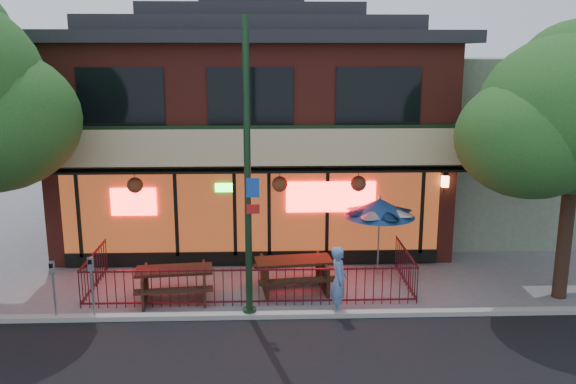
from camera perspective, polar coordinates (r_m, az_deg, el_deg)
name	(u,v)px	position (r m, az deg, el deg)	size (l,w,h in m)	color
ground	(250,309)	(15.36, -3.57, -10.88)	(80.00, 80.00, 0.00)	gray
curb	(250,315)	(14.88, -3.62, -11.45)	(80.00, 0.25, 0.12)	#999993
restaurant_building	(254,114)	(21.27, -3.24, 7.32)	(12.96, 9.49, 8.05)	maroon
neighbor_building	(501,142)	(23.59, 19.32, 4.42)	(6.00, 7.00, 6.00)	gray
patio_fence	(250,278)	(15.58, -3.56, -8.01)	(8.44, 2.62, 1.00)	#4E101A
street_light	(248,189)	(13.99, -3.78, 0.32)	(0.43, 0.32, 7.00)	#16331B
picnic_table_left	(175,279)	(15.97, -10.57, -8.03)	(2.08, 1.68, 0.82)	#361E13
picnic_table_right	(294,270)	(16.29, 0.53, -7.30)	(2.18, 1.77, 0.86)	#302010
patio_umbrella	(380,208)	(17.28, 8.57, -1.45)	(2.00, 2.00, 2.28)	gray
pedestrian	(339,281)	(14.80, 4.78, -8.27)	(0.62, 0.41, 1.71)	#5B80B6
parking_meter_near	(92,278)	(15.08, -17.90, -7.66)	(0.17, 0.15, 1.56)	#94979C
parking_meter_far	(53,281)	(15.37, -21.13, -7.76)	(0.15, 0.14, 1.47)	#9DA0A6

